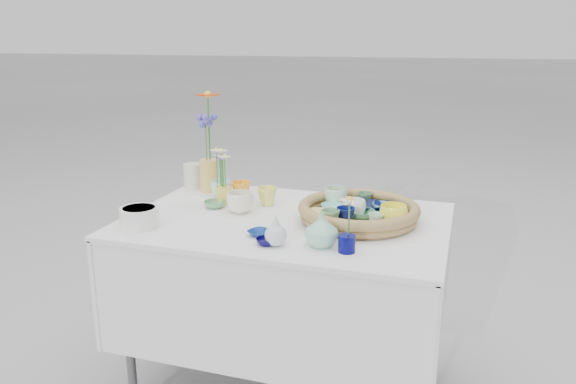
% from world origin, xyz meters
% --- Properties ---
extents(wicker_tray, '(0.47, 0.47, 0.08)m').
position_xyz_m(wicker_tray, '(0.28, 0.05, 0.80)').
color(wicker_tray, olive).
rests_on(wicker_tray, display_table).
extents(tray_ceramic_0, '(0.17, 0.17, 0.03)m').
position_xyz_m(tray_ceramic_0, '(0.29, 0.14, 0.80)').
color(tray_ceramic_0, '#081241').
rests_on(tray_ceramic_0, wicker_tray).
extents(tray_ceramic_1, '(0.13, 0.13, 0.03)m').
position_xyz_m(tray_ceramic_1, '(0.39, 0.08, 0.80)').
color(tray_ceramic_1, black).
rests_on(tray_ceramic_1, wicker_tray).
extents(tray_ceramic_2, '(0.14, 0.14, 0.08)m').
position_xyz_m(tray_ceramic_2, '(0.42, -0.01, 0.82)').
color(tray_ceramic_2, '#FFF73B').
rests_on(tray_ceramic_2, wicker_tray).
extents(tray_ceramic_3, '(0.13, 0.13, 0.03)m').
position_xyz_m(tray_ceramic_3, '(0.29, 0.04, 0.80)').
color(tray_ceramic_3, '#458D60').
rests_on(tray_ceramic_3, wicker_tray).
extents(tray_ceramic_4, '(0.09, 0.09, 0.06)m').
position_xyz_m(tray_ceramic_4, '(0.20, -0.09, 0.82)').
color(tray_ceramic_4, '#609260').
rests_on(tray_ceramic_4, wicker_tray).
extents(tray_ceramic_5, '(0.12, 0.12, 0.03)m').
position_xyz_m(tray_ceramic_5, '(0.16, 0.10, 0.80)').
color(tray_ceramic_5, '#83D2CC').
rests_on(tray_ceramic_5, wicker_tray).
extents(tray_ceramic_6, '(0.10, 0.10, 0.08)m').
position_xyz_m(tray_ceramic_6, '(0.16, 0.18, 0.82)').
color(tray_ceramic_6, '#B1E0C3').
rests_on(tray_ceramic_6, wicker_tray).
extents(tray_ceramic_7, '(0.11, 0.11, 0.07)m').
position_xyz_m(tray_ceramic_7, '(0.26, 0.05, 0.82)').
color(tray_ceramic_7, white).
rests_on(tray_ceramic_7, wicker_tray).
extents(tray_ceramic_8, '(0.11, 0.11, 0.03)m').
position_xyz_m(tray_ceramic_8, '(0.35, 0.19, 0.80)').
color(tray_ceramic_8, '#82CFFB').
rests_on(tray_ceramic_8, wicker_tray).
extents(tray_ceramic_9, '(0.08, 0.08, 0.07)m').
position_xyz_m(tray_ceramic_9, '(0.25, -0.05, 0.82)').
color(tray_ceramic_9, '#0A1254').
rests_on(tray_ceramic_9, wicker_tray).
extents(tray_ceramic_10, '(0.12, 0.12, 0.02)m').
position_xyz_m(tray_ceramic_10, '(0.13, 0.01, 0.80)').
color(tray_ceramic_10, '#DECA6F').
rests_on(tray_ceramic_10, wicker_tray).
extents(tray_ceramic_11, '(0.08, 0.08, 0.06)m').
position_xyz_m(tray_ceramic_11, '(0.36, -0.05, 0.81)').
color(tray_ceramic_11, '#A2D3BE').
rests_on(tray_ceramic_11, wicker_tray).
extents(tray_ceramic_12, '(0.07, 0.07, 0.06)m').
position_xyz_m(tray_ceramic_12, '(0.27, 0.22, 0.81)').
color(tray_ceramic_12, '#4A7750').
rests_on(tray_ceramic_12, wicker_tray).
extents(loose_ceramic_0, '(0.11, 0.11, 0.08)m').
position_xyz_m(loose_ceramic_0, '(-0.28, 0.20, 0.81)').
color(loose_ceramic_0, '#FFA722').
rests_on(loose_ceramic_0, display_table).
extents(loose_ceramic_1, '(0.11, 0.11, 0.08)m').
position_xyz_m(loose_ceramic_1, '(-0.14, 0.15, 0.80)').
color(loose_ceramic_1, '#E6E45D').
rests_on(loose_ceramic_1, display_table).
extents(loose_ceramic_2, '(0.10, 0.10, 0.03)m').
position_xyz_m(loose_ceramic_2, '(-0.34, 0.05, 0.78)').
color(loose_ceramic_2, '#5D9665').
rests_on(loose_ceramic_2, display_table).
extents(loose_ceramic_3, '(0.11, 0.11, 0.09)m').
position_xyz_m(loose_ceramic_3, '(-0.21, 0.02, 0.81)').
color(loose_ceramic_3, '#EAE7C9').
rests_on(loose_ceramic_3, display_table).
extents(loose_ceramic_4, '(0.11, 0.11, 0.02)m').
position_xyz_m(loose_ceramic_4, '(-0.03, -0.22, 0.78)').
color(loose_ceramic_4, navy).
rests_on(loose_ceramic_4, display_table).
extents(loose_ceramic_5, '(0.11, 0.11, 0.07)m').
position_xyz_m(loose_ceramic_5, '(-0.38, 0.21, 0.80)').
color(loose_ceramic_5, '#AEE6E3').
rests_on(loose_ceramic_5, display_table).
extents(loose_ceramic_6, '(0.08, 0.08, 0.02)m').
position_xyz_m(loose_ceramic_6, '(0.02, -0.30, 0.78)').
color(loose_ceramic_6, '#080240').
rests_on(loose_ceramic_6, display_table).
extents(fluted_bowl, '(0.18, 0.18, 0.08)m').
position_xyz_m(fluted_bowl, '(-0.50, -0.27, 0.80)').
color(fluted_bowl, white).
rests_on(fluted_bowl, display_table).
extents(bud_vase_paleblue, '(0.09, 0.09, 0.12)m').
position_xyz_m(bud_vase_paleblue, '(0.06, -0.30, 0.82)').
color(bud_vase_paleblue, silver).
rests_on(bud_vase_paleblue, display_table).
extents(bud_vase_seafoam, '(0.13, 0.13, 0.12)m').
position_xyz_m(bud_vase_seafoam, '(0.21, -0.25, 0.82)').
color(bud_vase_seafoam, '#88CCAD').
rests_on(bud_vase_seafoam, display_table).
extents(bud_vase_cobalt, '(0.08, 0.08, 0.06)m').
position_xyz_m(bud_vase_cobalt, '(0.30, -0.28, 0.79)').
color(bud_vase_cobalt, '#03034D').
rests_on(bud_vase_cobalt, display_table).
extents(single_daisy, '(0.10, 0.10, 0.14)m').
position_xyz_m(single_daisy, '(0.31, -0.27, 0.88)').
color(single_daisy, silver).
rests_on(single_daisy, bud_vase_cobalt).
extents(tall_vase_yellow, '(0.09, 0.09, 0.15)m').
position_xyz_m(tall_vase_yellow, '(-0.47, 0.28, 0.84)').
color(tall_vase_yellow, '#E1B04F').
rests_on(tall_vase_yellow, display_table).
extents(gerbera, '(0.13, 0.13, 0.32)m').
position_xyz_m(gerbera, '(-0.47, 0.29, 1.07)').
color(gerbera, '#E13601').
rests_on(gerbera, tall_vase_yellow).
extents(hydrangea, '(0.08, 0.08, 0.25)m').
position_xyz_m(hydrangea, '(-0.47, 0.27, 1.01)').
color(hydrangea, '#5450B0').
rests_on(hydrangea, tall_vase_yellow).
extents(white_pitcher, '(0.14, 0.11, 0.12)m').
position_xyz_m(white_pitcher, '(-0.57, 0.32, 0.82)').
color(white_pitcher, beige).
rests_on(white_pitcher, display_table).
extents(daisy_cup, '(0.09, 0.09, 0.07)m').
position_xyz_m(daisy_cup, '(-0.33, 0.12, 0.80)').
color(daisy_cup, '#F0D04D').
rests_on(daisy_cup, display_table).
extents(daisy_posy, '(0.10, 0.10, 0.17)m').
position_xyz_m(daisy_posy, '(-0.33, 0.13, 0.92)').
color(daisy_posy, silver).
rests_on(daisy_posy, daisy_cup).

